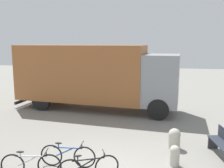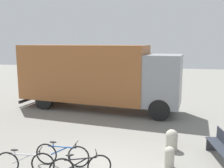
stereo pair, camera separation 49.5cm
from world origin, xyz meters
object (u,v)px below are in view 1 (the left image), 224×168
at_px(bicycle_near, 31,165).
at_px(bollard_near_bench, 175,155).
at_px(delivery_truck, 93,74).
at_px(bicycle_middle, 68,156).
at_px(bollard_far_bench, 174,138).
at_px(bicycle_far, 88,168).

bearing_deg(bicycle_near, bollard_near_bench, 9.08).
bearing_deg(bollard_near_bench, bicycle_near, -160.94).
xyz_separation_m(delivery_truck, bollard_near_bench, (3.95, -5.79, -1.59)).
bearing_deg(bicycle_near, bicycle_middle, 31.80).
bearing_deg(bollard_far_bench, delivery_truck, 131.70).
height_order(delivery_truck, bicycle_far, delivery_truck).
xyz_separation_m(bollard_near_bench, bollard_far_bench, (0.07, 1.28, 0.03)).
height_order(bicycle_near, bollard_far_bench, bicycle_near).
xyz_separation_m(delivery_truck, bicycle_near, (0.07, -7.13, -1.57)).
bearing_deg(bicycle_middle, bicycle_far, -40.06).
bearing_deg(bollard_near_bench, bicycle_far, -151.83).
relative_size(delivery_truck, bicycle_middle, 5.38).
bearing_deg(delivery_truck, bicycle_far, -70.86).
height_order(bicycle_far, bollard_far_bench, bicycle_far).
distance_m(bollard_near_bench, bollard_far_bench, 1.28).
relative_size(delivery_truck, bicycle_near, 5.44).
bearing_deg(bicycle_near, bicycle_far, -6.08).
height_order(bollard_near_bench, bollard_far_bench, bollard_far_bench).
xyz_separation_m(bicycle_middle, bollard_near_bench, (3.09, 0.64, -0.02)).
distance_m(bicycle_near, bollard_far_bench, 4.74).
height_order(bicycle_middle, bollard_near_bench, bicycle_middle).
bearing_deg(bicycle_near, delivery_truck, 80.59).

